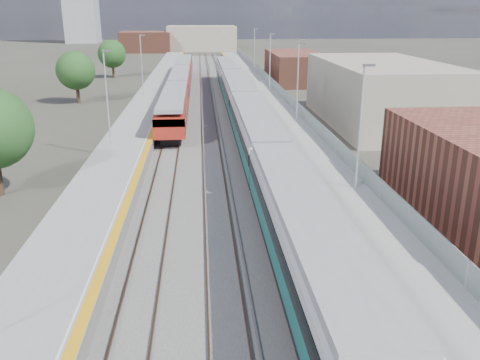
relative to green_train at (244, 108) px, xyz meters
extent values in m
plane|color=#47443A|center=(-1.50, 7.42, -2.25)|extent=(320.00, 320.00, 0.00)
cube|color=#565451|center=(-3.75, 9.92, -2.22)|extent=(10.50, 155.00, 0.06)
cube|color=#4C3323|center=(-0.72, 12.42, -2.14)|extent=(0.07, 160.00, 0.14)
cube|color=#4C3323|center=(0.72, 12.42, -2.14)|extent=(0.07, 160.00, 0.14)
cube|color=#4C3323|center=(-4.22, 12.42, -2.14)|extent=(0.07, 160.00, 0.14)
cube|color=#4C3323|center=(-2.78, 12.42, -2.14)|extent=(0.07, 160.00, 0.14)
cube|color=#4C3323|center=(-7.72, 12.42, -2.14)|extent=(0.07, 160.00, 0.14)
cube|color=#4C3323|center=(-6.28, 12.42, -2.14)|extent=(0.07, 160.00, 0.14)
cube|color=gray|center=(-1.05, 12.42, -2.15)|extent=(0.08, 160.00, 0.10)
cube|color=gray|center=(-2.45, 12.42, -2.15)|extent=(0.08, 160.00, 0.10)
cube|color=slate|center=(3.75, 9.92, -1.75)|extent=(4.70, 155.00, 1.00)
cube|color=gray|center=(3.75, 9.92, -1.25)|extent=(4.70, 155.00, 0.03)
cube|color=orange|center=(1.65, 9.92, -1.23)|extent=(0.40, 155.00, 0.01)
cube|color=gray|center=(5.95, 9.92, -0.65)|extent=(0.06, 155.00, 1.20)
cylinder|color=#9EA0A3|center=(5.10, -20.58, 2.52)|extent=(0.12, 0.12, 7.50)
cube|color=#4C4C4F|center=(5.35, -20.58, 6.17)|extent=(0.70, 0.18, 0.14)
cylinder|color=#9EA0A3|center=(5.10, -0.58, 2.52)|extent=(0.12, 0.12, 7.50)
cube|color=#4C4C4F|center=(5.35, -0.58, 6.17)|extent=(0.70, 0.18, 0.14)
cylinder|color=#9EA0A3|center=(5.10, 19.42, 2.52)|extent=(0.12, 0.12, 7.50)
cube|color=#4C4C4F|center=(5.35, 19.42, 6.17)|extent=(0.70, 0.18, 0.14)
cylinder|color=#9EA0A3|center=(5.10, 39.42, 2.52)|extent=(0.12, 0.12, 7.50)
cube|color=#4C4C4F|center=(5.35, 39.42, 6.17)|extent=(0.70, 0.18, 0.14)
cube|color=slate|center=(-10.55, 9.92, -1.75)|extent=(4.30, 155.00, 1.00)
cube|color=gray|center=(-10.55, 9.92, -1.25)|extent=(4.30, 155.00, 0.03)
cube|color=orange|center=(-8.65, 9.92, -1.23)|extent=(0.45, 155.00, 0.01)
cube|color=silver|center=(-9.00, 9.92, -1.23)|extent=(0.08, 155.00, 0.01)
cylinder|color=#9EA0A3|center=(-11.70, -8.58, 2.52)|extent=(0.12, 0.12, 7.50)
cube|color=#4C4C4F|center=(-11.45, -8.58, 6.17)|extent=(0.70, 0.18, 0.14)
cylinder|color=#9EA0A3|center=(-11.70, 17.42, 2.52)|extent=(0.12, 0.12, 7.50)
cube|color=#4C4C4F|center=(-11.45, 17.42, 6.17)|extent=(0.70, 0.18, 0.14)
cube|color=#A39682|center=(14.50, 2.42, 0.95)|extent=(11.00, 22.00, 6.40)
cube|color=brown|center=(11.50, 35.42, 0.15)|extent=(8.00, 18.00, 4.80)
cube|color=#A39682|center=(-3.50, 107.42, 1.25)|extent=(20.00, 14.00, 7.00)
cube|color=brown|center=(-19.50, 102.42, 0.55)|extent=(14.00, 12.00, 5.60)
cube|color=black|center=(0.00, -30.04, -1.37)|extent=(2.74, 19.67, 0.46)
cube|color=#136660|center=(0.00, -30.04, -0.56)|extent=(2.85, 19.67, 1.15)
cube|color=black|center=(0.00, -30.04, 0.35)|extent=(2.91, 19.67, 0.79)
cube|color=silver|center=(0.00, -30.04, 0.98)|extent=(2.85, 19.67, 0.48)
cube|color=gray|center=(0.00, -30.04, 1.40)|extent=(2.52, 19.67, 0.40)
cube|color=black|center=(0.00, -9.87, -1.37)|extent=(2.74, 19.67, 0.46)
cube|color=#136660|center=(0.00, -9.87, -0.56)|extent=(2.85, 19.67, 1.15)
cube|color=black|center=(0.00, -9.87, 0.35)|extent=(2.91, 19.67, 0.79)
cube|color=silver|center=(0.00, -9.87, 0.98)|extent=(2.85, 19.67, 0.48)
cube|color=gray|center=(0.00, -9.87, 1.40)|extent=(2.52, 19.67, 0.40)
cube|color=black|center=(0.00, 10.31, -1.37)|extent=(2.74, 19.67, 0.46)
cube|color=#136660|center=(0.00, 10.31, -0.56)|extent=(2.85, 19.67, 1.15)
cube|color=black|center=(0.00, 10.31, 0.35)|extent=(2.91, 19.67, 0.79)
cube|color=silver|center=(0.00, 10.31, 0.98)|extent=(2.85, 19.67, 0.48)
cube|color=gray|center=(0.00, 10.31, 1.40)|extent=(2.52, 19.67, 0.40)
cube|color=black|center=(0.00, 30.48, -1.37)|extent=(2.74, 19.67, 0.46)
cube|color=#136660|center=(0.00, 30.48, -0.56)|extent=(2.85, 19.67, 1.15)
cube|color=black|center=(0.00, 30.48, 0.35)|extent=(2.91, 19.67, 0.79)
cube|color=silver|center=(0.00, 30.48, 0.98)|extent=(2.85, 19.67, 0.48)
cube|color=gray|center=(0.00, 30.48, 1.40)|extent=(2.52, 19.67, 0.40)
cube|color=black|center=(-7.00, 1.60, -1.80)|extent=(1.81, 15.41, 0.63)
cube|color=maroon|center=(-7.00, 1.60, -0.30)|extent=(2.67, 18.13, 1.91)
cube|color=black|center=(-7.00, 1.60, 0.18)|extent=(2.73, 18.13, 0.67)
cube|color=gray|center=(-7.00, 1.60, 1.13)|extent=(2.38, 18.13, 0.38)
cube|color=black|center=(-7.00, 20.22, -1.80)|extent=(1.81, 15.41, 0.63)
cube|color=maroon|center=(-7.00, 20.22, -0.30)|extent=(2.67, 18.13, 1.91)
cube|color=black|center=(-7.00, 20.22, 0.18)|extent=(2.73, 18.13, 0.67)
cube|color=gray|center=(-7.00, 20.22, 1.13)|extent=(2.38, 18.13, 0.38)
cube|color=black|center=(-7.00, 38.85, -1.80)|extent=(1.81, 15.41, 0.63)
cube|color=maroon|center=(-7.00, 38.85, -0.30)|extent=(2.67, 18.13, 1.91)
cube|color=black|center=(-7.00, 38.85, 0.18)|extent=(2.73, 18.13, 0.67)
cube|color=gray|center=(-7.00, 38.85, 1.13)|extent=(2.38, 18.13, 0.38)
cylinder|color=#382619|center=(-20.02, 17.33, -1.10)|extent=(0.44, 0.44, 2.30)
sphere|color=#25451A|center=(-20.02, 17.33, 1.90)|extent=(4.86, 4.86, 4.86)
cylinder|color=#382619|center=(-19.61, 43.31, -1.11)|extent=(0.44, 0.44, 2.29)
sphere|color=#25451A|center=(-19.61, 43.31, 1.89)|extent=(4.84, 4.84, 4.84)
cylinder|color=#382619|center=(23.47, 22.29, -1.31)|extent=(0.44, 0.44, 1.89)
sphere|color=#25451A|center=(23.47, 22.29, 1.16)|extent=(3.99, 3.99, 3.99)
camera|label=1|loc=(-4.30, -49.46, 9.15)|focal=38.00mm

